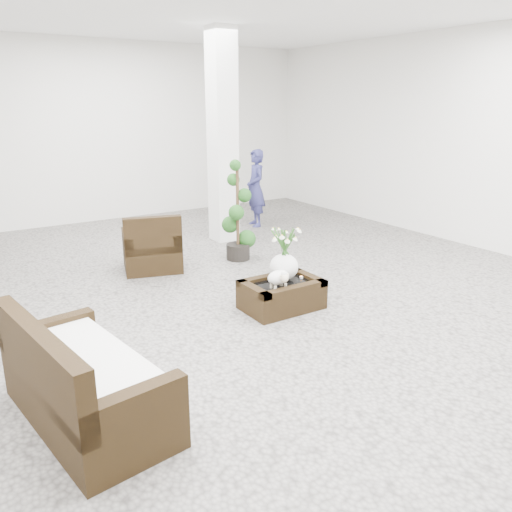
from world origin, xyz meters
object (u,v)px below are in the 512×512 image
loveseat (86,369)px  topiary (238,211)px  armchair (151,241)px  coffee_table (282,296)px

loveseat → topiary: 4.30m
loveseat → topiary: (3.10, 2.97, 0.32)m
armchair → topiary: (1.29, -0.26, 0.33)m
armchair → topiary: bearing=-175.5°
loveseat → topiary: bearing=-54.6°
coffee_table → topiary: size_ratio=0.60×
loveseat → topiary: topiary is taller
topiary → armchair: bearing=168.5°
coffee_table → loveseat: size_ratio=0.56×
coffee_table → armchair: bearing=107.7°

